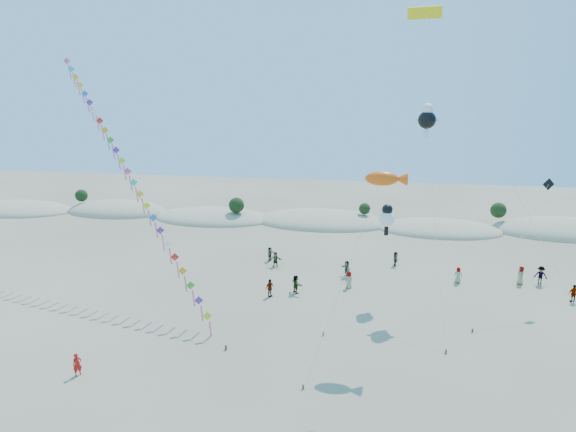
{
  "coord_description": "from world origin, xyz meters",
  "views": [
    {
      "loc": [
        6.78,
        -20.88,
        17.86
      ],
      "look_at": [
        0.63,
        14.0,
        8.83
      ],
      "focal_mm": 30.0,
      "sensor_mm": 36.0,
      "label": 1
    }
  ],
  "objects_px": {
    "kite_train": "(125,168)",
    "parafoil_kite": "(429,20)",
    "fish_kite": "(386,179)",
    "flyer_foreground": "(77,365)"
  },
  "relations": [
    {
      "from": "kite_train",
      "to": "parafoil_kite",
      "type": "bearing_deg",
      "value": -10.09
    },
    {
      "from": "fish_kite",
      "to": "parafoil_kite",
      "type": "bearing_deg",
      "value": 36.21
    },
    {
      "from": "parafoil_kite",
      "to": "flyer_foreground",
      "type": "relative_size",
      "value": 15.09
    },
    {
      "from": "kite_train",
      "to": "fish_kite",
      "type": "height_order",
      "value": "kite_train"
    },
    {
      "from": "parafoil_kite",
      "to": "flyer_foreground",
      "type": "xyz_separation_m",
      "value": [
        -21.66,
        -10.49,
        -21.84
      ]
    },
    {
      "from": "kite_train",
      "to": "flyer_foreground",
      "type": "relative_size",
      "value": 15.07
    },
    {
      "from": "kite_train",
      "to": "flyer_foreground",
      "type": "xyz_separation_m",
      "value": [
        3.71,
        -15.01,
        -10.54
      ]
    },
    {
      "from": "fish_kite",
      "to": "kite_train",
      "type": "bearing_deg",
      "value": 164.93
    },
    {
      "from": "parafoil_kite",
      "to": "flyer_foreground",
      "type": "height_order",
      "value": "parafoil_kite"
    },
    {
      "from": "flyer_foreground",
      "to": "kite_train",
      "type": "bearing_deg",
      "value": 54.53
    }
  ]
}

